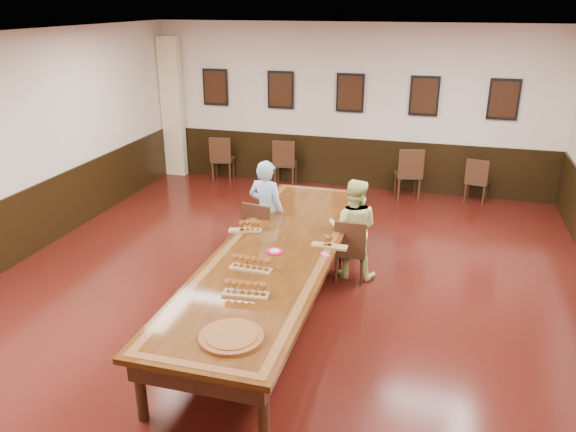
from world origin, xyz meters
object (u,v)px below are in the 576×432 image
(chair_woman, at_px, (351,249))
(person_woman, at_px, (353,229))
(chair_man, at_px, (263,231))
(spare_chair_c, at_px, (408,173))
(conference_table, at_px, (277,260))
(spare_chair_b, at_px, (285,162))
(spare_chair_a, at_px, (223,158))
(person_man, at_px, (266,211))
(carved_platter, at_px, (231,337))
(spare_chair_d, at_px, (477,180))

(chair_woman, height_order, person_woman, person_woman)
(chair_man, relative_size, spare_chair_c, 0.93)
(chair_man, xyz_separation_m, spare_chair_c, (1.79, 3.42, 0.03))
(spare_chair_c, relative_size, conference_table, 0.20)
(chair_man, xyz_separation_m, conference_table, (0.55, -1.15, 0.14))
(conference_table, bearing_deg, person_woman, 53.60)
(spare_chair_b, relative_size, person_woman, 0.69)
(spare_chair_a, relative_size, person_man, 0.63)
(chair_woman, relative_size, carved_platter, 1.35)
(spare_chair_b, bearing_deg, person_man, 96.29)
(spare_chair_b, bearing_deg, spare_chair_c, 171.08)
(spare_chair_b, distance_m, person_woman, 4.21)
(spare_chair_b, relative_size, carved_platter, 1.46)
(person_man, relative_size, conference_table, 0.30)
(chair_woman, relative_size, spare_chair_b, 0.93)
(spare_chair_c, xyz_separation_m, person_man, (-1.77, -3.33, 0.25))
(spare_chair_c, height_order, person_man, person_man)
(chair_woman, xyz_separation_m, spare_chair_b, (-2.01, 3.79, 0.04))
(chair_man, bearing_deg, chair_woman, -177.78)
(chair_man, relative_size, carved_platter, 1.42)
(spare_chair_a, distance_m, conference_table, 5.38)
(spare_chair_c, bearing_deg, chair_woman, 68.19)
(chair_woman, relative_size, spare_chair_d, 1.03)
(person_man, relative_size, carved_platter, 2.26)
(spare_chair_a, relative_size, spare_chair_b, 0.99)
(spare_chair_b, distance_m, spare_chair_c, 2.48)
(spare_chair_b, height_order, carved_platter, spare_chair_b)
(chair_man, bearing_deg, spare_chair_a, -48.81)
(chair_man, distance_m, person_man, 0.30)
(spare_chair_c, bearing_deg, person_woman, 67.97)
(chair_man, relative_size, conference_table, 0.19)
(spare_chair_b, relative_size, spare_chair_d, 1.12)
(chair_man, height_order, person_woman, person_woman)
(person_woman, bearing_deg, spare_chair_b, -62.59)
(spare_chair_a, bearing_deg, carved_platter, 103.58)
(carved_platter, bearing_deg, person_woman, 78.67)
(spare_chair_a, distance_m, spare_chair_b, 1.37)
(spare_chair_b, height_order, person_woman, person_woman)
(spare_chair_b, height_order, conference_table, spare_chair_b)
(spare_chair_b, distance_m, conference_table, 4.89)
(spare_chair_a, distance_m, person_woman, 4.99)
(person_man, height_order, carved_platter, person_man)
(spare_chair_b, xyz_separation_m, person_man, (0.71, -3.49, 0.27))
(spare_chair_c, bearing_deg, chair_man, 48.02)
(chair_man, height_order, person_man, person_man)
(spare_chair_a, xyz_separation_m, carved_platter, (2.77, -6.65, 0.30))
(chair_woman, bearing_deg, spare_chair_c, -98.48)
(spare_chair_a, xyz_separation_m, spare_chair_c, (3.84, -0.13, 0.03))
(chair_man, distance_m, spare_chair_b, 3.65)
(conference_table, bearing_deg, spare_chair_b, 104.72)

